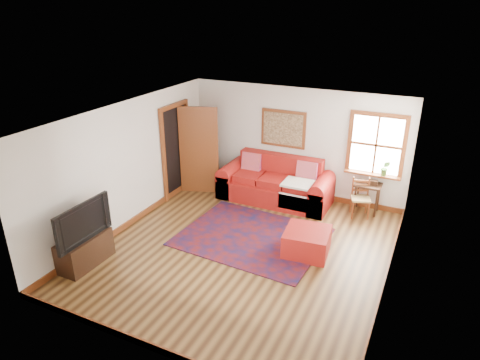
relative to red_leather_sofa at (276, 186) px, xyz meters
The scene contains 13 objects.
ground 2.30m from the red_leather_sofa, 83.54° to the right, with size 5.50×5.50×0.00m, color #3D2410.
room_envelope 2.62m from the red_leather_sofa, 83.50° to the right, with size 5.04×5.54×2.52m.
window 2.31m from the red_leather_sofa, 12.16° to the left, with size 1.18×0.20×1.38m.
doorway 2.14m from the red_leather_sofa, 166.09° to the right, with size 0.89×1.08×2.14m.
framed_artwork 1.30m from the red_leather_sofa, 95.53° to the left, with size 1.05×0.07×0.85m.
persian_rug 1.84m from the red_leather_sofa, 83.26° to the right, with size 2.65×2.12×0.02m, color #5E100D.
red_leather_sofa is the anchor object (origin of this frame).
red_ottoman 2.29m from the red_leather_sofa, 54.71° to the right, with size 0.78×0.78×0.44m, color maroon.
side_table 2.01m from the red_leather_sofa, ahead, with size 0.54×0.41×0.65m.
ladder_back_chair 1.88m from the red_leather_sofa, ahead, with size 0.48×0.47×0.82m.
media_cabinet 4.35m from the red_leather_sofa, 117.55° to the right, with size 0.43×0.96×0.53m, color #311B10.
television 4.42m from the red_leather_sofa, 116.98° to the right, with size 1.17×0.15×0.67m, color black.
candle_hurricane 3.98m from the red_leather_sofa, 119.63° to the right, with size 0.12×0.12×0.18m.
Camera 1 is at (2.85, -6.10, 4.24)m, focal length 32.00 mm.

